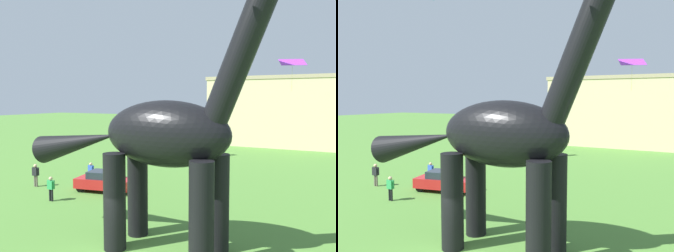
{
  "view_description": "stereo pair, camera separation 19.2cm",
  "coord_description": "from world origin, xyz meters",
  "views": [
    {
      "loc": [
        8.39,
        -10.88,
        6.86
      ],
      "look_at": [
        0.61,
        4.12,
        5.54
      ],
      "focal_mm": 37.43,
      "sensor_mm": 36.0,
      "label": 1
    },
    {
      "loc": [
        8.56,
        -10.79,
        6.86
      ],
      "look_at": [
        0.61,
        4.12,
        5.54
      ],
      "focal_mm": 37.43,
      "sensor_mm": 36.0,
      "label": 2
    }
  ],
  "objects": [
    {
      "name": "person_photographer",
      "position": [
        -13.22,
        8.28,
        1.08
      ],
      "size": [
        0.67,
        0.29,
        1.78
      ],
      "rotation": [
        0.0,
        0.0,
        3.49
      ],
      "color": "#6B6056",
      "rests_on": "ground_plane"
    },
    {
      "name": "parked_sedan_left",
      "position": [
        -7.47,
        9.53,
        0.81
      ],
      "size": [
        4.46,
        2.55,
        1.55
      ],
      "rotation": [
        0.0,
        0.0,
        0.19
      ],
      "color": "red",
      "rests_on": "ground_plane"
    },
    {
      "name": "person_far_spectator",
      "position": [
        -9.2,
        5.97,
        1.0
      ],
      "size": [
        0.62,
        0.27,
        1.66
      ],
      "rotation": [
        0.0,
        0.0,
        0.13
      ],
      "color": "black",
      "rests_on": "ground_plane"
    },
    {
      "name": "person_watching_child",
      "position": [
        -10.43,
        11.53,
        0.98
      ],
      "size": [
        0.6,
        0.27,
        1.61
      ],
      "rotation": [
        0.0,
        0.0,
        3.51
      ],
      "color": "#6B6056",
      "rests_on": "ground_plane"
    },
    {
      "name": "dinosaur_sculpture",
      "position": [
        1.11,
        2.79,
        5.31
      ],
      "size": [
        14.05,
        2.98,
        14.69
      ],
      "rotation": [
        0.0,
        0.0,
        -0.36
      ],
      "color": "black",
      "rests_on": "ground_plane"
    },
    {
      "name": "kite_near_high",
      "position": [
        4.76,
        14.87,
        9.39
      ],
      "size": [
        2.03,
        1.72,
        2.26
      ],
      "color": "purple"
    },
    {
      "name": "background_building_block",
      "position": [
        -1.23,
        42.77,
        5.06
      ],
      "size": [
        19.04,
        9.3,
        10.09
      ],
      "color": "#CCB78E",
      "rests_on": "ground_plane"
    }
  ]
}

